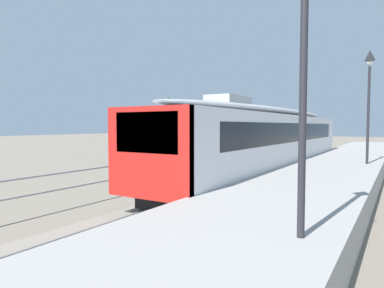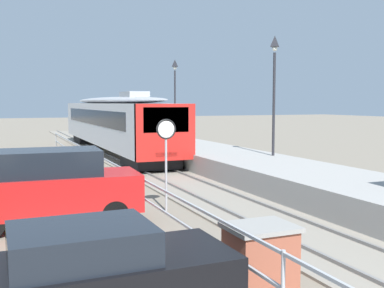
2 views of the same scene
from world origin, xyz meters
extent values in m
plane|color=slate|center=(-3.00, 22.00, 0.00)|extent=(160.00, 160.00, 0.00)
cube|color=gray|center=(0.00, 22.00, 0.03)|extent=(3.20, 60.00, 0.06)
cube|color=slate|center=(-0.72, 22.00, 0.10)|extent=(0.08, 60.00, 0.08)
cube|color=slate|center=(0.72, 22.00, 0.10)|extent=(0.08, 60.00, 0.08)
cube|color=silver|center=(0.00, 27.42, 1.96)|extent=(2.80, 20.69, 2.55)
cube|color=red|center=(0.00, 17.17, 1.96)|extent=(2.80, 0.24, 2.55)
cube|color=black|center=(0.00, 17.09, 2.53)|extent=(2.13, 0.08, 1.12)
cube|color=black|center=(0.00, 27.42, 2.37)|extent=(2.82, 17.38, 0.92)
ellipsoid|color=#9EA0A5|center=(0.00, 27.42, 3.42)|extent=(2.69, 19.86, 0.44)
cube|color=#9EA0A5|center=(0.00, 22.24, 3.70)|extent=(1.10, 2.20, 0.36)
cube|color=#EAE5C6|center=(0.00, 17.10, 0.97)|extent=(1.00, 0.10, 0.20)
cube|color=black|center=(0.00, 19.47, 0.42)|extent=(2.24, 3.20, 0.55)
cube|color=black|center=(0.00, 35.36, 0.42)|extent=(2.24, 3.20, 0.55)
cube|color=#999691|center=(3.25, 22.00, 0.45)|extent=(3.90, 60.00, 0.90)
cylinder|color=#232328|center=(4.54, 15.45, 3.20)|extent=(0.12, 0.12, 4.60)
pyramid|color=#232328|center=(4.54, 15.45, 6.00)|extent=(0.34, 0.34, 0.50)
sphere|color=silver|center=(4.54, 15.45, 5.68)|extent=(0.24, 0.24, 0.24)
cylinder|color=#232328|center=(4.54, 27.97, 3.20)|extent=(0.12, 0.12, 4.60)
pyramid|color=#232328|center=(4.54, 27.97, 6.00)|extent=(0.34, 0.34, 0.50)
sphere|color=silver|center=(4.54, 27.97, 5.68)|extent=(0.24, 0.24, 0.24)
cylinder|color=#9EA0A5|center=(-2.26, 10.76, 1.10)|extent=(0.07, 0.07, 2.20)
cylinder|color=white|center=(-2.26, 10.74, 2.50)|extent=(0.60, 0.03, 0.60)
torus|color=black|center=(-2.26, 10.73, 2.50)|extent=(0.61, 0.05, 0.61)
cube|color=brown|center=(-2.67, 4.65, 0.53)|extent=(1.10, 0.90, 1.05)
cube|color=gray|center=(-2.67, 4.65, 1.09)|extent=(1.21, 0.99, 0.08)
cube|color=#9EA0A5|center=(-3.30, 12.00, 1.20)|extent=(0.05, 36.00, 0.05)
cube|color=#9EA0A5|center=(-3.30, 12.00, 0.69)|extent=(0.05, 36.00, 0.05)
cylinder|color=#9EA0A5|center=(-3.30, 12.00, 0.62)|extent=(0.06, 0.06, 1.25)
cylinder|color=#9EA0A5|center=(-3.30, 21.00, 0.62)|extent=(0.06, 0.06, 1.25)
cylinder|color=#9EA0A5|center=(-3.30, 30.00, 0.62)|extent=(0.06, 0.06, 1.25)
cube|color=black|center=(-5.60, 4.32, 0.67)|extent=(4.02, 1.80, 0.72)
cube|color=black|center=(-5.85, 4.32, 1.28)|extent=(2.01, 1.57, 0.50)
cylinder|color=black|center=(-4.29, 5.12, 0.31)|extent=(0.62, 0.21, 0.62)
cube|color=red|center=(-5.60, 10.48, 0.86)|extent=(4.69, 2.14, 1.00)
cube|color=black|center=(-5.80, 10.49, 1.70)|extent=(2.98, 1.82, 0.68)
cylinder|color=black|center=(-4.04, 11.23, 0.36)|extent=(0.73, 0.28, 0.72)
cylinder|color=black|center=(-4.13, 9.57, 0.36)|extent=(0.73, 0.28, 0.72)
camera|label=1|loc=(5.88, 9.93, 2.71)|focal=31.71mm
camera|label=2|loc=(-6.90, -2.27, 3.29)|focal=43.28mm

